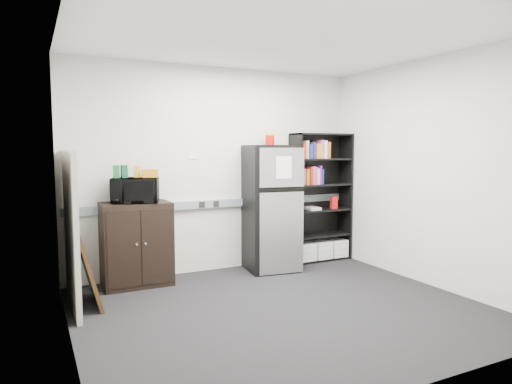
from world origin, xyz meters
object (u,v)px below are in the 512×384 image
at_px(cabinet, 136,244).
at_px(microwave, 135,190).
at_px(bookshelf, 320,198).
at_px(cubicle_partition, 71,229).
at_px(refrigerator, 270,208).

bearing_deg(cabinet, microwave, -90.00).
xyz_separation_m(bookshelf, cubicle_partition, (-3.43, -0.49, -0.10)).
distance_m(microwave, refrigerator, 1.80).
height_order(bookshelf, cabinet, bookshelf).
distance_m(cubicle_partition, microwave, 0.91).
relative_size(cabinet, microwave, 1.88).
relative_size(cubicle_partition, cabinet, 1.62).
relative_size(bookshelf, refrigerator, 1.10).
bearing_deg(cabinet, bookshelf, 1.38).
bearing_deg(refrigerator, cubicle_partition, -164.82).
bearing_deg(bookshelf, refrigerator, -170.99).
bearing_deg(refrigerator, microwave, -174.60).
bearing_deg(cabinet, cubicle_partition, -150.68).
distance_m(cabinet, microwave, 0.65).
xyz_separation_m(bookshelf, cabinet, (-2.68, -0.06, -0.41)).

